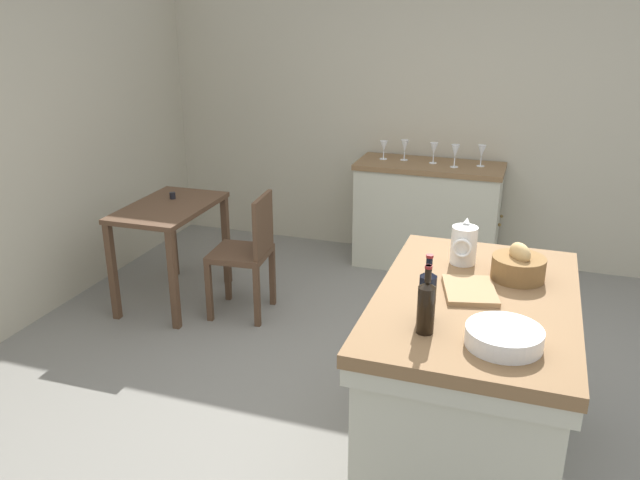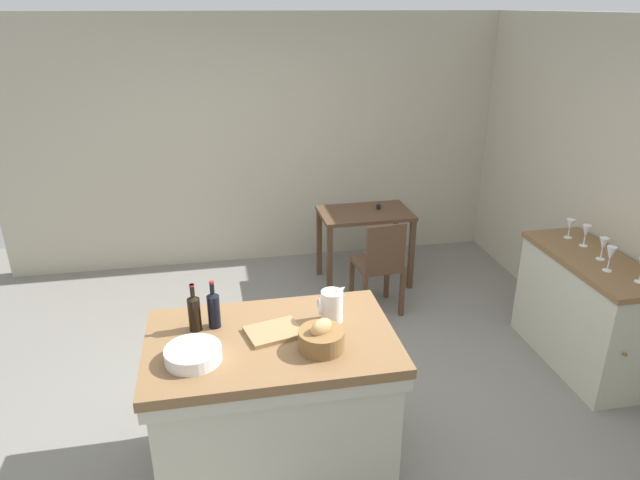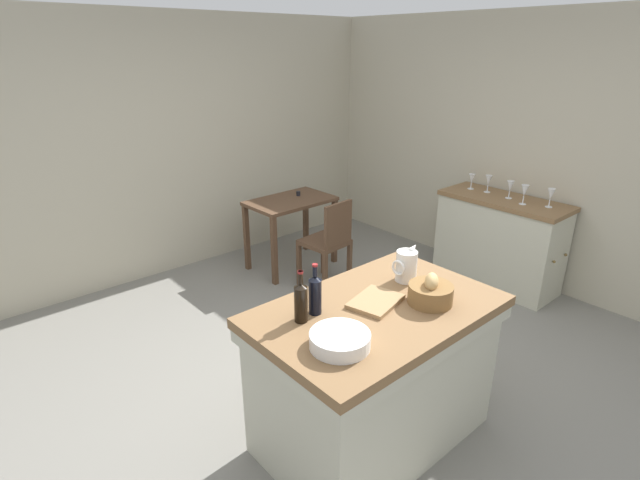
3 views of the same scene
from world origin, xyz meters
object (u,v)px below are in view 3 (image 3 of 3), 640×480
object	(u,v)px
bread_basket	(430,292)
wine_glass_left	(524,191)
island_table	(374,369)
writing_desk	(291,211)
wine_bottle_dark	(315,294)
wine_glass_far_right	(472,179)
wooden_chair	(329,241)
wine_bottle_amber	(301,301)
side_cabinet	(499,241)
cutting_board	(376,301)
wine_glass_far_left	(551,195)
wash_bowl	(340,340)
wine_glass_middle	(510,186)
wine_glass_right	(488,181)
pitcher	(406,266)

from	to	relation	value
bread_basket	wine_glass_left	xyz separation A→B (m)	(2.19, 0.60, 0.05)
island_table	writing_desk	bearing A→B (deg)	63.04
wine_bottle_dark	wine_glass_far_right	xyz separation A→B (m)	(2.84, 0.87, -0.03)
wooden_chair	wine_bottle_amber	world-z (taller)	wine_bottle_amber
side_cabinet	bread_basket	world-z (taller)	bread_basket
cutting_board	wine_glass_left	world-z (taller)	wine_glass_left
wine_glass_left	wine_glass_far_left	bearing A→B (deg)	-63.46
wooden_chair	cutting_board	world-z (taller)	cutting_board
wash_bowl	wine_glass_far_right	size ratio (longest dim) A/B	1.90
island_table	side_cabinet	world-z (taller)	island_table
bread_basket	wine_glass_left	distance (m)	2.27
wine_bottle_amber	wine_glass_middle	bearing A→B (deg)	8.81
wooden_chair	wine_bottle_dark	distance (m)	2.18
wine_bottle_amber	wine_glass_right	distance (m)	3.06
island_table	side_cabinet	xyz separation A→B (m)	(2.50, 0.64, -0.04)
island_table	wine_glass_right	size ratio (longest dim) A/B	8.15
wine_bottle_dark	wine_glass_far_left	bearing A→B (deg)	1.16
wooden_chair	pitcher	xyz separation A→B (m)	(-0.79, -1.58, 0.52)
wash_bowl	wine_bottle_dark	xyz separation A→B (m)	(0.12, 0.32, 0.08)
writing_desk	wine_glass_right	bearing A→B (deg)	-47.05
writing_desk	wine_glass_left	distance (m)	2.31
cutting_board	wine_glass_far_right	bearing A→B (deg)	21.90
writing_desk	wine_bottle_dark	size ratio (longest dim) A/B	3.10
pitcher	wine_bottle_dark	world-z (taller)	wine_bottle_dark
wine_glass_far_right	wine_bottle_amber	bearing A→B (deg)	-163.37
wine_glass_left	wine_glass_middle	world-z (taller)	wine_glass_left
bread_basket	wine_bottle_amber	world-z (taller)	wine_bottle_amber
wine_glass_middle	wine_glass_right	bearing A→B (deg)	82.99
wine_glass_middle	bread_basket	bearing A→B (deg)	-160.95
pitcher	wine_glass_far_right	xyz separation A→B (m)	(2.16, 0.93, -0.01)
side_cabinet	wash_bowl	distance (m)	3.07
island_table	wine_bottle_amber	bearing A→B (deg)	158.53
wine_bottle_amber	wine_glass_left	xyz separation A→B (m)	(2.86, 0.27, -0.01)
writing_desk	wine_glass_far_left	xyz separation A→B (m)	(1.36, -2.10, 0.39)
pitcher	wine_glass_middle	distance (m)	2.21
island_table	wine_bottle_amber	xyz separation A→B (m)	(-0.42, 0.16, 0.54)
island_table	wine_glass_right	distance (m)	2.75
wine_glass_middle	writing_desk	bearing A→B (deg)	127.86
wine_glass_middle	wash_bowl	bearing A→B (deg)	-165.47
wine_bottle_dark	wine_glass_far_left	world-z (taller)	wine_bottle_dark
bread_basket	cutting_board	distance (m)	0.31
side_cabinet	wash_bowl	xyz separation A→B (m)	(-2.93, -0.78, 0.50)
wine_bottle_dark	wine_glass_left	bearing A→B (deg)	5.34
wine_glass_left	wine_glass_middle	distance (m)	0.20
side_cabinet	bread_basket	distance (m)	2.44
pitcher	wine_glass_far_right	bearing A→B (deg)	23.35
wine_glass_left	bread_basket	bearing A→B (deg)	-164.71
wine_glass_far_right	bread_basket	bearing A→B (deg)	-152.06
wash_bowl	wine_glass_far_left	world-z (taller)	wine_glass_far_left
wash_bowl	wine_glass_left	bearing A→B (deg)	11.42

